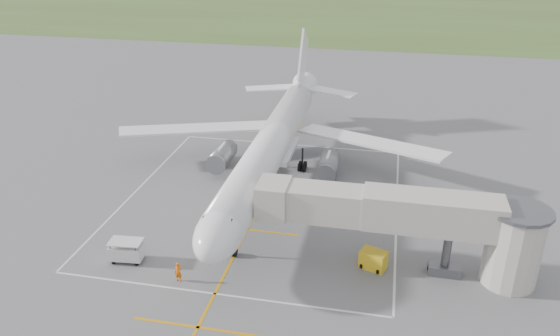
% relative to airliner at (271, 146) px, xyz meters
% --- Properties ---
extents(ground, '(700.00, 700.00, 0.00)m').
position_rel_airliner_xyz_m(ground, '(0.00, -0.75, -4.39)').
color(ground, '#57575A').
rests_on(ground, ground).
extents(grass_strip, '(700.00, 120.00, 0.02)m').
position_rel_airliner_xyz_m(grass_strip, '(0.00, 129.25, -4.38)').
color(grass_strip, '#425525').
rests_on(grass_strip, ground).
extents(apron_markings, '(28.20, 60.00, 0.01)m').
position_rel_airliner_xyz_m(apron_markings, '(0.00, -6.57, -4.38)').
color(apron_markings, '#CA860B').
rests_on(apron_markings, ground).
extents(airliner, '(38.93, 46.75, 13.52)m').
position_rel_airliner_xyz_m(airliner, '(0.00, 0.00, 0.00)').
color(airliner, silver).
rests_on(airliner, ground).
extents(jet_bridge, '(23.40, 5.00, 7.20)m').
position_rel_airliner_xyz_m(jet_bridge, '(15.72, -14.25, 0.35)').
color(jet_bridge, '#9D968E').
rests_on(jet_bridge, ground).
extents(gpu_unit, '(2.52, 2.13, 1.62)m').
position_rel_airliner_xyz_m(gpu_unit, '(12.12, -14.56, -3.59)').
color(gpu_unit, gold).
rests_on(gpu_unit, ground).
extents(baggage_cart, '(2.98, 1.95, 1.97)m').
position_rel_airliner_xyz_m(baggage_cart, '(-8.87, -17.86, -3.38)').
color(baggage_cart, silver).
rests_on(baggage_cart, ground).
extents(ramp_worker_nose, '(0.63, 0.42, 1.71)m').
position_rel_airliner_xyz_m(ramp_worker_nose, '(-3.42, -19.72, -3.54)').
color(ramp_worker_nose, '#DD5806').
rests_on(ramp_worker_nose, ground).
extents(ramp_worker_wing, '(1.05, 0.97, 1.74)m').
position_rel_airliner_xyz_m(ramp_worker_wing, '(-4.01, -0.88, -3.52)').
color(ramp_worker_wing, orange).
rests_on(ramp_worker_wing, ground).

